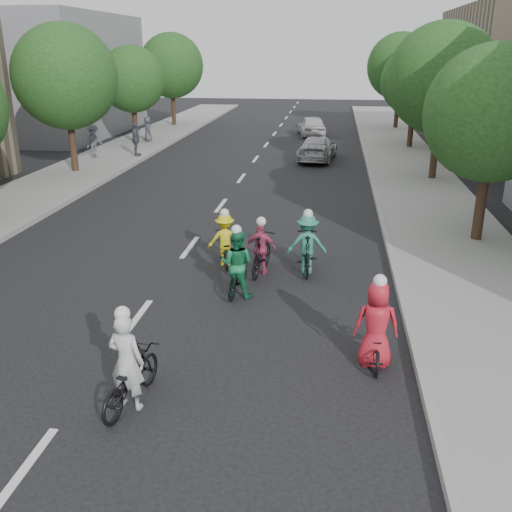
% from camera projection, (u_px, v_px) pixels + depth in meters
% --- Properties ---
extents(ground, '(120.00, 120.00, 0.00)m').
position_uv_depth(ground, '(136.00, 319.00, 12.88)').
color(ground, black).
rests_on(ground, ground).
extents(sidewalk_left, '(4.00, 80.00, 0.15)m').
position_uv_depth(sidewalk_left, '(28.00, 197.00, 23.17)').
color(sidewalk_left, gray).
rests_on(sidewalk_left, ground).
extents(curb_left, '(0.18, 80.00, 0.18)m').
position_uv_depth(curb_left, '(73.00, 198.00, 22.92)').
color(curb_left, '#999993').
rests_on(curb_left, ground).
extents(sidewalk_right, '(4.00, 80.00, 0.15)m').
position_uv_depth(sidewalk_right, '(433.00, 211.00, 21.15)').
color(sidewalk_right, gray).
rests_on(sidewalk_right, ground).
extents(curb_right, '(0.18, 80.00, 0.18)m').
position_uv_depth(curb_right, '(379.00, 209.00, 21.39)').
color(curb_right, '#999993').
rests_on(curb_right, ground).
extents(bldg_sw, '(10.00, 14.00, 8.00)m').
position_uv_depth(bldg_sw, '(43.00, 75.00, 39.59)').
color(bldg_sw, slate).
rests_on(bldg_sw, ground).
extents(tree_l_3, '(4.80, 4.80, 6.93)m').
position_uv_depth(tree_l_3, '(65.00, 77.00, 26.32)').
color(tree_l_3, black).
rests_on(tree_l_3, ground).
extents(tree_l_4, '(4.00, 4.00, 5.97)m').
position_uv_depth(tree_l_4, '(132.00, 79.00, 34.89)').
color(tree_l_4, black).
rests_on(tree_l_4, ground).
extents(tree_l_5, '(4.80, 4.80, 6.93)m').
position_uv_depth(tree_l_5, '(171.00, 66.00, 43.08)').
color(tree_l_5, black).
rests_on(tree_l_5, ground).
extents(tree_r_0, '(4.00, 4.00, 5.97)m').
position_uv_depth(tree_r_0, '(493.00, 114.00, 16.55)').
color(tree_r_0, black).
rests_on(tree_r_0, ground).
extents(tree_r_1, '(4.80, 4.80, 6.93)m').
position_uv_depth(tree_r_1, '(442.00, 79.00, 24.74)').
color(tree_r_1, black).
rests_on(tree_r_1, ground).
extents(tree_r_2, '(4.00, 4.00, 5.97)m').
position_uv_depth(tree_r_2, '(415.00, 81.00, 33.30)').
color(tree_r_2, black).
rests_on(tree_r_2, ground).
extents(tree_r_3, '(4.80, 4.80, 6.93)m').
position_uv_depth(tree_r_3, '(400.00, 66.00, 41.49)').
color(tree_r_3, black).
rests_on(tree_r_3, ground).
extents(cyclist_0, '(0.95, 1.91, 1.88)m').
position_uv_depth(cyclist_0, '(129.00, 373.00, 9.61)').
color(cyclist_0, black).
rests_on(cyclist_0, ground).
extents(cyclist_1, '(1.05, 1.74, 1.63)m').
position_uv_depth(cyclist_1, '(225.00, 244.00, 15.98)').
color(cyclist_1, black).
rests_on(cyclist_1, ground).
extents(cyclist_2, '(0.89, 1.90, 1.61)m').
position_uv_depth(cyclist_2, '(261.00, 252.00, 15.32)').
color(cyclist_2, black).
rests_on(cyclist_2, ground).
extents(cyclist_3, '(0.85, 1.56, 1.89)m').
position_uv_depth(cyclist_3, '(376.00, 333.00, 10.83)').
color(cyclist_3, black).
rests_on(cyclist_3, ground).
extents(cyclist_4, '(0.89, 1.56, 1.82)m').
position_uv_depth(cyclist_4, '(237.00, 269.00, 13.92)').
color(cyclist_4, black).
rests_on(cyclist_4, ground).
extents(cyclist_5, '(1.10, 1.88, 1.79)m').
position_uv_depth(cyclist_5, '(307.00, 248.00, 15.37)').
color(cyclist_5, black).
rests_on(cyclist_5, ground).
extents(follow_car_lead, '(2.23, 4.59, 1.29)m').
position_uv_depth(follow_car_lead, '(317.00, 148.00, 30.94)').
color(follow_car_lead, '#A5A4A9').
rests_on(follow_car_lead, ground).
extents(follow_car_trail, '(2.32, 4.36, 1.41)m').
position_uv_depth(follow_car_trail, '(312.00, 126.00, 39.47)').
color(follow_car_trail, silver).
rests_on(follow_car_trail, ground).
extents(spectator_0, '(1.04, 1.31, 1.77)m').
position_uv_depth(spectator_0, '(94.00, 141.00, 30.86)').
color(spectator_0, '#555361').
rests_on(spectator_0, sidewalk_left).
extents(spectator_1, '(0.65, 1.14, 1.83)m').
position_uv_depth(spectator_1, '(136.00, 139.00, 31.27)').
color(spectator_1, '#4E4E5B').
rests_on(spectator_1, sidewalk_left).
extents(spectator_2, '(0.76, 0.89, 1.55)m').
position_uv_depth(spectator_2, '(148.00, 129.00, 36.25)').
color(spectator_2, '#4B4C58').
rests_on(spectator_2, sidewalk_left).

